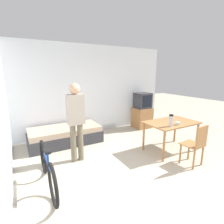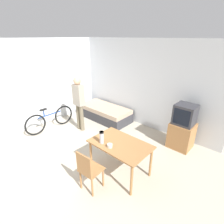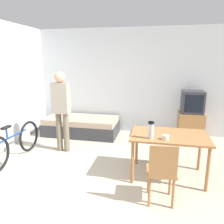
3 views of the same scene
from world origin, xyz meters
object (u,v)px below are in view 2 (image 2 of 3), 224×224
at_px(bicycle, 50,119).
at_px(dining_table, 120,147).
at_px(thermos_flask, 102,137).
at_px(wooden_chair, 88,170).
at_px(person_standing, 79,100).
at_px(daybed, 105,113).
at_px(mate_bowl, 110,146).
at_px(tv, 183,128).

bearing_deg(bicycle, dining_table, -0.04).
height_order(dining_table, thermos_flask, thermos_flask).
bearing_deg(wooden_chair, person_standing, 145.30).
distance_m(daybed, thermos_flask, 2.76).
bearing_deg(daybed, mate_bowl, -43.49).
bearing_deg(mate_bowl, tv, 72.28).
distance_m(dining_table, wooden_chair, 0.80).
relative_size(tv, dining_table, 0.99).
xyz_separation_m(daybed, wooden_chair, (2.01, -2.49, 0.27)).
xyz_separation_m(bicycle, mate_bowl, (2.79, -0.24, 0.43)).
xyz_separation_m(daybed, bicycle, (-0.74, -1.71, 0.11)).
bearing_deg(tv, wooden_chair, -105.15).
relative_size(wooden_chair, bicycle, 0.54).
relative_size(tv, person_standing, 0.72).
distance_m(daybed, tv, 2.73).
distance_m(daybed, dining_table, 2.76).
bearing_deg(person_standing, bicycle, -139.01).
bearing_deg(tv, dining_table, -107.89).
bearing_deg(person_standing, mate_bowl, -22.70).
bearing_deg(mate_bowl, dining_table, 73.59).
bearing_deg(dining_table, bicycle, 179.96).
distance_m(person_standing, mate_bowl, 2.26).
bearing_deg(dining_table, person_standing, 163.69).
bearing_deg(tv, daybed, -177.79).
bearing_deg(wooden_chair, daybed, 128.94).
relative_size(daybed, dining_table, 1.54).
height_order(wooden_chair, mate_bowl, wooden_chair).
bearing_deg(wooden_chair, tv, 74.85).
distance_m(tv, wooden_chair, 2.68).
xyz_separation_m(wooden_chair, mate_bowl, (0.05, 0.54, 0.27)).
distance_m(wooden_chair, mate_bowl, 0.60).
height_order(tv, person_standing, person_standing).
relative_size(dining_table, person_standing, 0.73).
distance_m(wooden_chair, bicycle, 2.86).
bearing_deg(mate_bowl, person_standing, 157.30).
bearing_deg(bicycle, tv, 27.70).
height_order(bicycle, person_standing, person_standing).
distance_m(tv, mate_bowl, 2.16).
distance_m(daybed, bicycle, 1.86).
bearing_deg(tv, person_standing, -156.52).
xyz_separation_m(dining_table, wooden_chair, (-0.12, -0.78, -0.15)).
height_order(dining_table, bicycle, bicycle).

